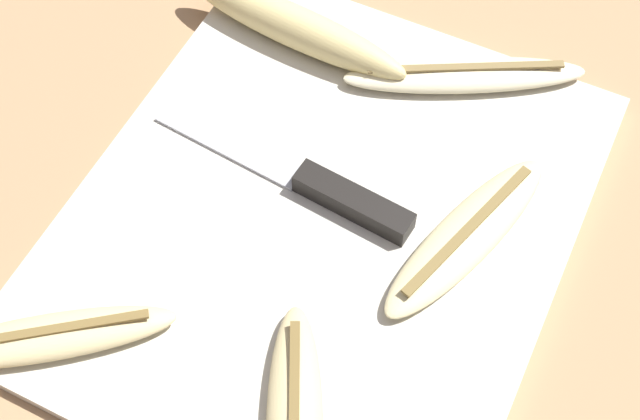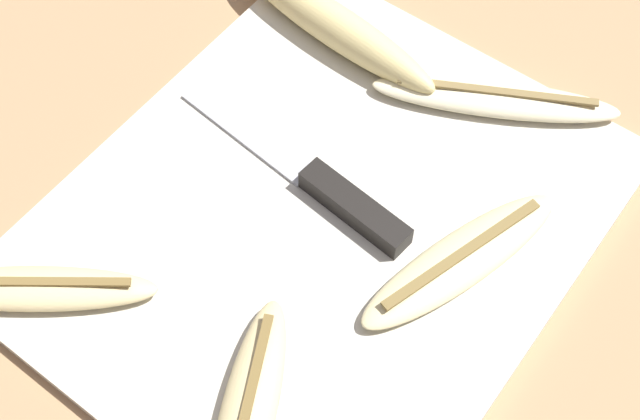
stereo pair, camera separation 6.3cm
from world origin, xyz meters
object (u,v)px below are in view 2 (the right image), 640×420
object	(u,v)px
banana_mellow_near	(248,413)
banana_golden_short	(335,25)
knife	(332,192)
banana_ripe_center	(34,289)
banana_bright_far	(495,99)
banana_soft_right	(461,260)

from	to	relation	value
banana_mellow_near	banana_golden_short	xyz separation A→B (m)	(0.29, 0.15, 0.01)
banana_mellow_near	banana_golden_short	size ratio (longest dim) A/B	0.76
knife	banana_ripe_center	world-z (taller)	banana_ripe_center
banana_ripe_center	banana_bright_far	xyz separation A→B (m)	(0.33, -0.17, -0.00)
banana_ripe_center	banana_golden_short	bearing A→B (deg)	-4.64
banana_mellow_near	banana_bright_far	xyz separation A→B (m)	(0.31, 0.01, -0.00)
banana_soft_right	banana_bright_far	size ratio (longest dim) A/B	0.95
banana_ripe_center	banana_bright_far	world-z (taller)	banana_ripe_center
knife	banana_mellow_near	world-z (taller)	banana_mellow_near
banana_ripe_center	banana_bright_far	size ratio (longest dim) A/B	0.84
banana_ripe_center	banana_bright_far	bearing A→B (deg)	-26.61
banana_soft_right	banana_golden_short	size ratio (longest dim) A/B	0.85
banana_soft_right	banana_golden_short	world-z (taller)	banana_golden_short
knife	banana_golden_short	world-z (taller)	banana_golden_short
knife	banana_soft_right	size ratio (longest dim) A/B	1.24
knife	banana_ripe_center	bearing A→B (deg)	153.84
knife	banana_golden_short	size ratio (longest dim) A/B	1.06
banana_mellow_near	banana_golden_short	bearing A→B (deg)	26.81
banana_mellow_near	banana_ripe_center	size ratio (longest dim) A/B	1.01
banana_bright_far	banana_golden_short	world-z (taller)	banana_golden_short
knife	banana_golden_short	distance (m)	0.15
banana_mellow_near	banana_ripe_center	world-z (taller)	same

